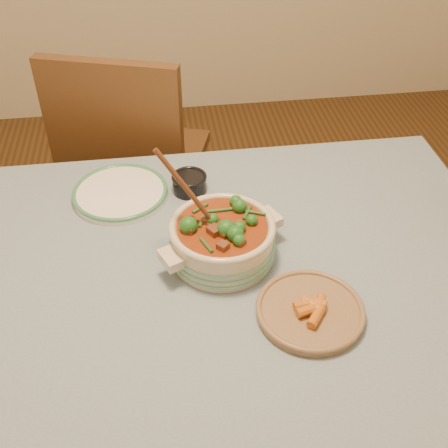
# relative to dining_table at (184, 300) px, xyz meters

# --- Properties ---
(floor) EXTENTS (4.50, 4.50, 0.00)m
(floor) POSITION_rel_dining_table_xyz_m (0.00, 0.00, -0.66)
(floor) COLOR #422612
(floor) RESTS_ON ground
(dining_table) EXTENTS (1.68, 1.08, 0.76)m
(dining_table) POSITION_rel_dining_table_xyz_m (0.00, 0.00, 0.00)
(dining_table) COLOR brown
(dining_table) RESTS_ON floor
(stew_casserole) EXTENTS (0.33, 0.33, 0.31)m
(stew_casserole) POSITION_rel_dining_table_xyz_m (0.10, 0.05, 0.16)
(stew_casserole) COLOR beige
(stew_casserole) RESTS_ON dining_table
(white_plate) EXTENTS (0.31, 0.31, 0.02)m
(white_plate) POSITION_rel_dining_table_xyz_m (-0.15, 0.34, 0.10)
(white_plate) COLOR white
(white_plate) RESTS_ON dining_table
(condiment_bowl) EXTENTS (0.11, 0.11, 0.05)m
(condiment_bowl) POSITION_rel_dining_table_xyz_m (0.05, 0.34, 0.12)
(condiment_bowl) COLOR black
(condiment_bowl) RESTS_ON dining_table
(fried_plate) EXTENTS (0.26, 0.26, 0.04)m
(fried_plate) POSITION_rel_dining_table_xyz_m (0.28, -0.16, 0.11)
(fried_plate) COLOR #997754
(fried_plate) RESTS_ON dining_table
(chair_far) EXTENTS (0.59, 0.59, 1.01)m
(chair_far) POSITION_rel_dining_table_xyz_m (-0.14, 0.82, -0.09)
(chair_far) COLOR #56321A
(chair_far) RESTS_ON floor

